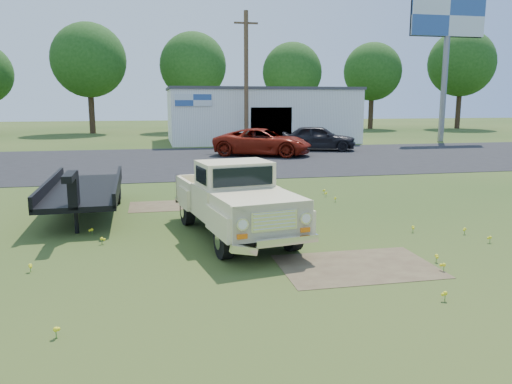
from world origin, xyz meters
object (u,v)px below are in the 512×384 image
(billboard, at_px, (448,29))
(dark_sedan, at_px, (318,138))
(flatbed_trailer, at_px, (84,186))
(red_pickup, at_px, (263,142))
(vintage_pickup_truck, at_px, (235,199))

(billboard, xyz_separation_m, dark_sedan, (-11.88, -5.16, -7.73))
(flatbed_trailer, distance_m, dark_sedan, 20.20)
(flatbed_trailer, height_order, red_pickup, flatbed_trailer)
(dark_sedan, bearing_deg, billboard, -47.19)
(dark_sedan, bearing_deg, vintage_pickup_truck, 175.23)
(billboard, bearing_deg, red_pickup, -155.26)
(billboard, relative_size, dark_sedan, 2.34)
(billboard, bearing_deg, vintage_pickup_truck, -130.05)
(vintage_pickup_truck, bearing_deg, flatbed_trailer, 129.28)
(vintage_pickup_truck, xyz_separation_m, red_pickup, (4.44, 16.98, -0.12))
(vintage_pickup_truck, bearing_deg, billboard, 39.97)
(flatbed_trailer, height_order, dark_sedan, dark_sedan)
(billboard, relative_size, flatbed_trailer, 1.90)
(vintage_pickup_truck, distance_m, red_pickup, 17.56)
(vintage_pickup_truck, height_order, dark_sedan, vintage_pickup_truck)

